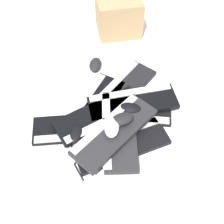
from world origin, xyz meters
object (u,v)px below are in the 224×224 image
(mouse_3, at_px, (130,108))
(keyboard_8, at_px, (100,115))
(keyboard_2, at_px, (79,129))
(mouse_0, at_px, (95,65))
(keyboard_1, at_px, (92,108))
(keyboard_4, at_px, (127,110))
(mouse_2, at_px, (122,119))
(cardboard_box, at_px, (119,14))
(mouse_1, at_px, (112,127))
(keyboard_0, at_px, (121,91))
(keyboard_5, at_px, (118,130))
(keyboard_7, at_px, (133,102))
(keyboard_3, at_px, (121,145))
(mouse_4, at_px, (76,134))
(keyboard_6, at_px, (114,131))

(mouse_3, bearing_deg, keyboard_8, 16.10)
(keyboard_2, distance_m, mouse_0, 0.43)
(keyboard_1, height_order, mouse_3, mouse_3)
(keyboard_4, height_order, mouse_0, mouse_0)
(mouse_2, bearing_deg, cardboard_box, -113.02)
(keyboard_4, distance_m, cardboard_box, 0.64)
(mouse_1, bearing_deg, keyboard_0, -6.92)
(keyboard_0, distance_m, keyboard_5, 0.26)
(keyboard_2, bearing_deg, keyboard_7, -52.03)
(keyboard_4, bearing_deg, keyboard_3, -178.31)
(keyboard_0, distance_m, mouse_2, 0.27)
(keyboard_4, xyz_separation_m, mouse_0, (0.28, 0.22, 0.01))
(mouse_1, xyz_separation_m, mouse_4, (-0.03, 0.16, -0.06))
(keyboard_7, height_order, mouse_4, mouse_4)
(keyboard_4, xyz_separation_m, keyboard_6, (-0.17, 0.03, 0.06))
(keyboard_6, relative_size, keyboard_8, 1.05)
(mouse_2, relative_size, cardboard_box, 0.43)
(mouse_0, relative_size, cardboard_box, 0.43)
(keyboard_1, relative_size, mouse_1, 4.22)
(keyboard_4, height_order, keyboard_6, keyboard_6)
(mouse_1, xyz_separation_m, cardboard_box, (0.79, 0.10, 0.01))
(keyboard_1, xyz_separation_m, mouse_3, (-0.02, -0.19, 0.07))
(keyboard_7, bearing_deg, mouse_4, 135.50)
(keyboard_4, bearing_deg, mouse_1, 165.76)
(keyboard_2, xyz_separation_m, keyboard_3, (-0.05, -0.21, 0.00))
(mouse_0, bearing_deg, keyboard_4, -145.02)
(keyboard_0, xyz_separation_m, keyboard_2, (-0.27, 0.16, 0.00))
(keyboard_0, bearing_deg, keyboard_6, -177.55)
(keyboard_2, distance_m, keyboard_3, 0.22)
(mouse_1, bearing_deg, keyboard_2, 73.49)
(mouse_3, distance_m, mouse_4, 0.28)
(keyboard_7, xyz_separation_m, mouse_0, (0.24, 0.24, -0.02))
(mouse_1, height_order, mouse_2, same)
(keyboard_7, xyz_separation_m, mouse_3, (-0.07, 0.01, 0.04))
(keyboard_0, xyz_separation_m, mouse_4, (-0.32, 0.16, 0.04))
(keyboard_3, height_order, cardboard_box, cardboard_box)
(keyboard_3, relative_size, mouse_0, 4.11)
(keyboard_4, distance_m, keyboard_6, 0.18)
(mouse_2, bearing_deg, mouse_4, -12.80)
(keyboard_4, relative_size, keyboard_5, 0.98)
(keyboard_4, height_order, cardboard_box, cardboard_box)
(mouse_1, distance_m, mouse_4, 0.17)
(keyboard_4, bearing_deg, keyboard_8, 121.20)
(mouse_4, bearing_deg, mouse_1, 97.63)
(keyboard_1, xyz_separation_m, keyboard_2, (-0.13, 0.04, 0.00))
(mouse_4, height_order, cardboard_box, cardboard_box)
(keyboard_1, distance_m, keyboard_6, 0.22)
(keyboard_7, bearing_deg, keyboard_0, 39.13)
(mouse_0, xyz_separation_m, cardboard_box, (0.34, -0.07, 0.10))
(mouse_4, bearing_deg, keyboard_1, 168.48)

